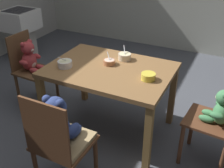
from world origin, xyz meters
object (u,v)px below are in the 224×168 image
(teddy_chair_near_front, at_px, (59,132))
(porridge_bowl_white_near_left, at_px, (65,64))
(porridge_bowl_cream_far_center, at_px, (125,56))
(sink_basin, at_px, (21,28))
(dining_table, at_px, (110,76))
(porridge_bowl_terracotta_center, at_px, (109,62))
(porridge_bowl_yellow_near_right, at_px, (148,76))
(teddy_chair_near_right, at_px, (219,115))
(teddy_chair_near_left, at_px, (30,63))

(teddy_chair_near_front, xyz_separation_m, porridge_bowl_white_near_left, (-0.41, 0.69, 0.17))
(porridge_bowl_cream_far_center, xyz_separation_m, sink_basin, (-2.10, 0.78, -0.22))
(porridge_bowl_cream_far_center, bearing_deg, dining_table, -101.73)
(porridge_bowl_terracotta_center, height_order, porridge_bowl_yellow_near_right, porridge_bowl_terracotta_center)
(dining_table, xyz_separation_m, porridge_bowl_terracotta_center, (-0.04, 0.07, 0.12))
(porridge_bowl_terracotta_center, relative_size, porridge_bowl_yellow_near_right, 0.94)
(porridge_bowl_cream_far_center, distance_m, porridge_bowl_terracotta_center, 0.19)
(teddy_chair_near_right, bearing_deg, porridge_bowl_yellow_near_right, 6.76)
(sink_basin, bearing_deg, dining_table, -26.31)
(teddy_chair_near_left, height_order, porridge_bowl_terracotta_center, teddy_chair_near_left)
(teddy_chair_near_front, relative_size, teddy_chair_near_right, 1.03)
(dining_table, relative_size, teddy_chair_near_left, 1.35)
(porridge_bowl_terracotta_center, bearing_deg, sink_basin, 154.88)
(porridge_bowl_yellow_near_right, distance_m, sink_basin, 2.69)
(teddy_chair_near_left, bearing_deg, sink_basin, 138.94)
(porridge_bowl_cream_far_center, xyz_separation_m, porridge_bowl_terracotta_center, (-0.09, -0.17, -0.01))
(porridge_bowl_yellow_near_right, bearing_deg, teddy_chair_near_left, 176.00)
(teddy_chair_near_front, height_order, porridge_bowl_yellow_near_right, teddy_chair_near_front)
(porridge_bowl_cream_far_center, distance_m, porridge_bowl_white_near_left, 0.60)
(porridge_bowl_cream_far_center, bearing_deg, porridge_bowl_white_near_left, -137.65)
(porridge_bowl_terracotta_center, bearing_deg, porridge_bowl_yellow_near_right, -16.30)
(teddy_chair_near_right, bearing_deg, porridge_bowl_cream_far_center, -10.44)
(porridge_bowl_cream_far_center, bearing_deg, teddy_chair_near_left, -169.71)
(porridge_bowl_terracotta_center, relative_size, porridge_bowl_white_near_left, 0.82)
(teddy_chair_near_left, distance_m, teddy_chair_near_front, 1.38)
(teddy_chair_near_right, xyz_separation_m, porridge_bowl_yellow_near_right, (-0.63, -0.01, 0.22))
(dining_table, bearing_deg, porridge_bowl_cream_far_center, 78.27)
(dining_table, distance_m, porridge_bowl_white_near_left, 0.44)
(dining_table, height_order, porridge_bowl_cream_far_center, porridge_bowl_cream_far_center)
(teddy_chair_near_left, height_order, teddy_chair_near_front, teddy_chair_near_front)
(porridge_bowl_terracotta_center, distance_m, sink_basin, 2.23)
(dining_table, bearing_deg, teddy_chair_near_right, -2.60)
(teddy_chair_near_left, relative_size, porridge_bowl_terracotta_center, 7.28)
(teddy_chair_near_left, xyz_separation_m, porridge_bowl_cream_far_center, (1.08, 0.20, 0.21))
(teddy_chair_near_left, relative_size, porridge_bowl_cream_far_center, 6.70)
(teddy_chair_near_right, relative_size, sink_basin, 1.10)
(dining_table, bearing_deg, teddy_chair_near_front, -88.81)
(dining_table, relative_size, porridge_bowl_white_near_left, 8.04)
(dining_table, distance_m, teddy_chair_near_right, 1.04)
(porridge_bowl_white_near_left, bearing_deg, porridge_bowl_cream_far_center, 42.35)
(teddy_chair_near_right, bearing_deg, porridge_bowl_white_near_left, 10.41)
(sink_basin, bearing_deg, porridge_bowl_terracotta_center, -25.12)
(porridge_bowl_white_near_left, bearing_deg, teddy_chair_near_right, 4.77)
(teddy_chair_near_left, bearing_deg, porridge_bowl_white_near_left, -15.40)
(teddy_chair_near_front, distance_m, sink_basin, 2.79)
(teddy_chair_near_front, xyz_separation_m, teddy_chair_near_right, (1.02, 0.81, -0.06))
(teddy_chair_near_left, distance_m, teddy_chair_near_right, 2.07)
(sink_basin, bearing_deg, porridge_bowl_cream_far_center, -20.29)
(porridge_bowl_yellow_near_right, height_order, porridge_bowl_white_near_left, porridge_bowl_white_near_left)
(teddy_chair_near_front, relative_size, porridge_bowl_terracotta_center, 7.69)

